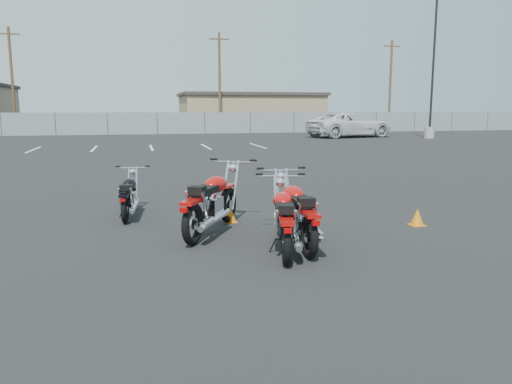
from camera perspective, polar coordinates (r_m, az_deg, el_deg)
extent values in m
plane|color=black|center=(8.33, -0.37, -5.13)|extent=(120.00, 120.00, 0.00)
torus|color=black|center=(9.30, -3.21, -1.46)|extent=(0.45, 0.65, 0.68)
cylinder|color=silver|center=(9.30, -3.21, -1.46)|extent=(0.19, 0.21, 0.18)
torus|color=black|center=(7.81, -7.24, -3.64)|extent=(0.45, 0.65, 0.68)
cylinder|color=silver|center=(7.81, -7.24, -3.64)|extent=(0.19, 0.21, 0.18)
cube|color=black|center=(8.54, -5.05, -2.16)|extent=(0.69, 1.08, 0.07)
cube|color=silver|center=(8.48, -5.20, -1.79)|extent=(0.49, 0.53, 0.34)
cylinder|color=silver|center=(8.44, -5.22, -0.44)|extent=(0.34, 0.36, 0.30)
ellipsoid|color=#AB0D0A|center=(8.65, -4.60, 0.88)|extent=(0.63, 0.74, 0.29)
cube|color=black|center=(8.16, -5.96, 0.17)|extent=(0.56, 0.68, 0.11)
cube|color=black|center=(7.90, -6.75, 0.18)|extent=(0.32, 0.30, 0.14)
cube|color=#AB0D0A|center=(7.72, -7.37, -1.11)|extent=(0.41, 0.51, 0.06)
cube|color=#AB0D0A|center=(9.24, -3.23, 0.70)|extent=(0.32, 0.41, 0.05)
cylinder|color=silver|center=(7.86, -5.89, -1.44)|extent=(0.15, 0.21, 0.44)
cylinder|color=silver|center=(7.96, -7.69, -1.33)|extent=(0.15, 0.21, 0.44)
cylinder|color=silver|center=(8.18, -4.74, -3.16)|extent=(0.71, 1.13, 0.14)
cylinder|color=silver|center=(7.85, -5.69, -3.55)|extent=(0.32, 0.41, 0.15)
cylinder|color=silver|center=(9.33, -2.37, 0.83)|extent=(0.27, 0.41, 0.89)
cylinder|color=silver|center=(9.40, -3.54, 0.88)|extent=(0.27, 0.41, 0.89)
sphere|color=silver|center=(9.49, -2.61, 2.76)|extent=(0.25, 0.25, 0.18)
cylinder|color=silver|center=(9.50, -2.57, 3.45)|extent=(0.70, 0.42, 0.03)
cylinder|color=black|center=(9.36, -0.32, 3.64)|extent=(0.14, 0.10, 0.04)
cylinder|color=black|center=(9.61, -4.84, 3.77)|extent=(0.14, 0.10, 0.04)
cylinder|color=black|center=(8.54, -6.30, -3.65)|extent=(0.17, 0.11, 0.34)
cube|color=#990505|center=(7.47, -8.26, -2.06)|extent=(0.13, 0.11, 0.07)
torus|color=black|center=(10.78, -13.92, -0.62)|extent=(0.15, 0.53, 0.53)
cylinder|color=silver|center=(10.78, -13.92, -0.62)|extent=(0.10, 0.15, 0.14)
torus|color=black|center=(9.54, -14.76, -1.95)|extent=(0.15, 0.53, 0.53)
cylinder|color=silver|center=(9.54, -14.76, -1.95)|extent=(0.10, 0.15, 0.14)
cube|color=black|center=(10.15, -14.32, -1.05)|extent=(0.19, 0.93, 0.05)
cube|color=silver|center=(10.10, -14.36, -0.80)|extent=(0.28, 0.36, 0.26)
cylinder|color=silver|center=(10.07, -14.40, 0.09)|extent=(0.20, 0.24, 0.23)
ellipsoid|color=black|center=(10.25, -14.30, 0.95)|extent=(0.32, 0.53, 0.22)
cube|color=black|center=(9.84, -14.58, 0.48)|extent=(0.28, 0.50, 0.09)
cube|color=black|center=(9.62, -14.74, 0.49)|extent=(0.21, 0.18, 0.11)
cube|color=black|center=(9.47, -14.84, -0.33)|extent=(0.20, 0.38, 0.04)
cube|color=black|center=(10.74, -13.98, 0.84)|extent=(0.15, 0.31, 0.04)
cylinder|color=silver|center=(9.61, -14.09, -0.50)|extent=(0.06, 0.16, 0.34)
cylinder|color=silver|center=(9.64, -15.34, -0.53)|extent=(0.06, 0.16, 0.34)
cylinder|color=silver|center=(9.89, -13.68, -1.61)|extent=(0.18, 0.97, 0.11)
cylinder|color=silver|center=(9.61, -13.86, -1.83)|extent=(0.14, 0.32, 0.12)
cylinder|color=silver|center=(10.83, -13.51, 0.95)|extent=(0.08, 0.35, 0.69)
cylinder|color=silver|center=(10.85, -14.34, 0.93)|extent=(0.08, 0.35, 0.69)
sphere|color=silver|center=(10.95, -13.89, 2.23)|extent=(0.15, 0.15, 0.14)
cylinder|color=silver|center=(10.95, -13.90, 2.70)|extent=(0.61, 0.09, 0.03)
cylinder|color=black|center=(10.90, -12.31, 2.91)|extent=(0.11, 0.04, 0.03)
cylinder|color=black|center=(10.97, -15.51, 2.82)|extent=(0.11, 0.04, 0.03)
cylinder|color=black|center=(10.11, -15.03, -2.08)|extent=(0.14, 0.04, 0.26)
cube|color=#990505|center=(9.26, -15.00, -0.92)|extent=(0.09, 0.06, 0.05)
torus|color=black|center=(8.20, 2.85, -3.21)|extent=(0.25, 0.61, 0.60)
cylinder|color=silver|center=(8.20, 2.85, -3.21)|extent=(0.14, 0.18, 0.16)
torus|color=black|center=(6.78, 3.50, -5.93)|extent=(0.25, 0.61, 0.60)
cylinder|color=silver|center=(6.78, 3.50, -5.93)|extent=(0.14, 0.18, 0.16)
cube|color=black|center=(7.48, 3.15, -4.14)|extent=(0.34, 1.05, 0.06)
cube|color=silver|center=(7.41, 3.17, -3.78)|extent=(0.36, 0.44, 0.30)
cylinder|color=silver|center=(7.37, 3.19, -2.41)|extent=(0.25, 0.29, 0.27)
ellipsoid|color=#AB0D0A|center=(7.57, 3.10, -1.00)|extent=(0.44, 0.64, 0.26)
cube|color=black|center=(7.10, 3.31, -1.87)|extent=(0.38, 0.60, 0.10)
cube|color=black|center=(6.85, 3.44, -1.96)|extent=(0.26, 0.23, 0.12)
cube|color=#AB0D0A|center=(6.68, 3.53, -3.35)|extent=(0.27, 0.45, 0.05)
cube|color=#AB0D0A|center=(8.13, 2.87, -1.03)|extent=(0.21, 0.36, 0.04)
cylinder|color=silver|center=(6.87, 4.45, -3.56)|extent=(0.09, 0.19, 0.40)
cylinder|color=silver|center=(6.86, 2.43, -3.57)|extent=(0.09, 0.19, 0.40)
cylinder|color=silver|center=(7.21, 4.56, -5.17)|extent=(0.35, 1.10, 0.13)
cylinder|color=silver|center=(6.89, 4.78, -5.68)|extent=(0.20, 0.37, 0.13)
cylinder|color=silver|center=(8.26, 3.46, -0.84)|extent=(0.14, 0.40, 0.79)
cylinder|color=silver|center=(8.25, 2.20, -0.84)|extent=(0.14, 0.40, 0.79)
sphere|color=silver|center=(8.37, 2.79, 1.12)|extent=(0.19, 0.19, 0.16)
cylinder|color=silver|center=(8.37, 2.79, 1.82)|extent=(0.69, 0.19, 0.03)
cylinder|color=black|center=(8.37, 5.21, 2.07)|extent=(0.13, 0.06, 0.04)
cylinder|color=black|center=(8.34, 0.37, 2.08)|extent=(0.13, 0.06, 0.04)
cylinder|color=black|center=(7.42, 2.09, -5.77)|extent=(0.16, 0.06, 0.30)
cube|color=#990505|center=(6.45, 3.68, -4.44)|extent=(0.11, 0.08, 0.06)
torus|color=black|center=(8.56, 3.29, -2.56)|extent=(0.16, 0.64, 0.64)
cylinder|color=silver|center=(8.56, 3.29, -2.56)|extent=(0.12, 0.18, 0.17)
torus|color=black|center=(7.11, 6.12, -5.11)|extent=(0.16, 0.64, 0.64)
cylinder|color=silver|center=(7.11, 6.12, -5.11)|extent=(0.12, 0.18, 0.17)
cube|color=black|center=(7.82, 4.58, -3.42)|extent=(0.18, 1.12, 0.06)
cube|color=silver|center=(7.75, 4.68, -3.04)|extent=(0.32, 0.42, 0.32)
cylinder|color=silver|center=(7.72, 4.70, -1.66)|extent=(0.23, 0.28, 0.28)
ellipsoid|color=#AB0D0A|center=(7.92, 4.27, -0.27)|extent=(0.36, 0.64, 0.27)
cube|color=black|center=(7.44, 5.23, -1.08)|extent=(0.31, 0.60, 0.11)
cube|color=black|center=(7.18, 5.78, -1.13)|extent=(0.25, 0.21, 0.13)
cube|color=#AB0D0A|center=(7.01, 6.22, -2.51)|extent=(0.22, 0.46, 0.05)
cube|color=#AB0D0A|center=(8.49, 3.31, -0.36)|extent=(0.16, 0.37, 0.04)
cylinder|color=silver|center=(7.23, 6.78, -2.71)|extent=(0.07, 0.20, 0.42)
cylinder|color=silver|center=(7.16, 4.83, -2.79)|extent=(0.07, 0.20, 0.42)
cylinder|color=silver|center=(7.58, 6.42, -4.36)|extent=(0.17, 1.17, 0.14)
cylinder|color=silver|center=(7.26, 7.17, -4.82)|extent=(0.15, 0.38, 0.14)
cylinder|color=silver|center=(8.64, 3.74, -0.16)|extent=(0.07, 0.43, 0.84)
cylinder|color=silver|center=(8.59, 2.50, -0.20)|extent=(0.07, 0.43, 0.84)
sphere|color=silver|center=(8.74, 2.89, 1.79)|extent=(0.18, 0.18, 0.17)
cylinder|color=silver|center=(8.74, 2.86, 2.50)|extent=(0.74, 0.08, 0.03)
cylinder|color=black|center=(8.81, 5.26, 2.80)|extent=(0.13, 0.05, 0.04)
cylinder|color=black|center=(8.64, 0.49, 2.71)|extent=(0.13, 0.05, 0.04)
cylinder|color=black|center=(7.73, 3.68, -5.09)|extent=(0.17, 0.04, 0.32)
cube|color=#990505|center=(6.77, 6.85, -3.55)|extent=(0.11, 0.07, 0.06)
cone|color=orange|center=(9.56, 17.95, -2.70)|extent=(0.24, 0.24, 0.30)
cube|color=orange|center=(9.59, 17.91, -3.61)|extent=(0.26, 0.26, 0.01)
cone|color=orange|center=(9.36, -2.89, -2.63)|extent=(0.21, 0.21, 0.26)
cube|color=orange|center=(9.39, -2.88, -3.43)|extent=(0.22, 0.22, 0.01)
cylinder|color=#989690|center=(38.19, 19.21, 6.42)|extent=(0.70, 0.70, 0.80)
cylinder|color=black|center=(38.28, 19.61, 13.62)|extent=(0.16, 0.16, 8.82)
cube|color=slate|center=(42.90, -11.23, 7.71)|extent=(80.00, 0.04, 1.80)
cylinder|color=black|center=(44.05, -27.13, 6.90)|extent=(0.06, 0.06, 1.80)
cylinder|color=black|center=(43.30, -21.94, 7.23)|extent=(0.06, 0.06, 1.80)
cylinder|color=black|center=(42.92, -16.61, 7.50)|extent=(0.06, 0.06, 1.80)
cylinder|color=black|center=(42.90, -11.23, 7.71)|extent=(0.06, 0.06, 1.80)
cylinder|color=black|center=(43.26, -5.88, 7.86)|extent=(0.06, 0.06, 1.80)
cylinder|color=black|center=(43.98, -0.66, 7.93)|extent=(0.06, 0.06, 1.80)
cylinder|color=black|center=(45.04, 4.35, 7.94)|extent=(0.06, 0.06, 1.80)
cylinder|color=black|center=(46.43, 9.10, 7.90)|extent=(0.06, 0.06, 1.80)
cylinder|color=black|center=(48.11, 13.54, 7.81)|extent=(0.06, 0.06, 1.80)
cylinder|color=black|center=(50.05, 17.66, 7.68)|extent=(0.06, 0.06, 1.80)
cylinder|color=black|center=(52.23, 21.45, 7.53)|extent=(0.06, 0.06, 1.80)
cylinder|color=black|center=(54.61, 24.93, 7.36)|extent=(0.06, 0.06, 1.80)
cube|color=#917E5D|center=(53.18, -0.73, 9.06)|extent=(14.00, 9.00, 3.40)
cube|color=#393130|center=(53.20, -0.74, 11.06)|extent=(14.40, 9.40, 0.30)
cylinder|color=#493422|center=(48.97, -26.09, 11.36)|extent=(0.24, 0.24, 9.00)
cube|color=#493422|center=(49.32, -26.43, 15.88)|extent=(1.80, 0.12, 0.12)
cylinder|color=#493422|center=(47.56, -4.18, 12.36)|extent=(0.24, 0.24, 9.00)
cube|color=#493422|center=(47.91, -4.24, 17.03)|extent=(1.80, 0.12, 0.12)
cylinder|color=#493422|center=(54.43, 15.09, 11.70)|extent=(0.24, 0.24, 9.00)
cube|color=#493422|center=(54.74, 15.27, 15.78)|extent=(1.80, 0.12, 0.12)
cube|color=silver|center=(28.40, -24.09, 4.43)|extent=(0.12, 4.00, 0.01)
cube|color=silver|center=(28.01, -18.03, 4.73)|extent=(0.12, 4.00, 0.01)
cube|color=silver|center=(27.94, -11.87, 4.99)|extent=(0.12, 4.00, 0.01)
cube|color=silver|center=(28.19, -5.74, 5.18)|extent=(0.12, 4.00, 0.01)
cube|color=silver|center=(28.75, 0.21, 5.31)|extent=(0.12, 4.00, 0.01)
imported|color=silver|center=(38.22, 10.71, 8.31)|extent=(4.51, 7.94, 2.84)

